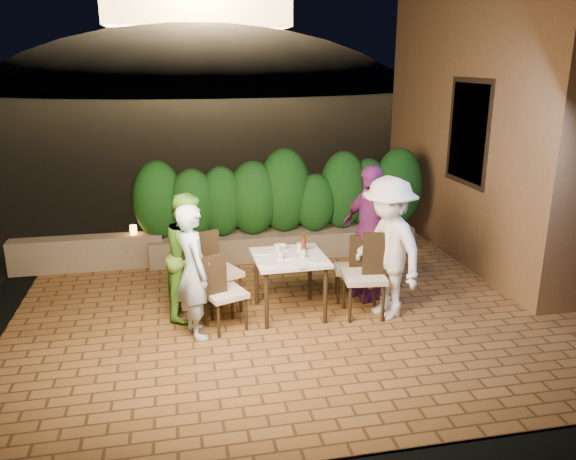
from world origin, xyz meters
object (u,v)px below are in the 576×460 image
object	(u,v)px
chair_left_front	(225,291)
chair_right_back	(350,268)
diner_blue	(193,271)
diner_green	(190,255)
diner_white	(388,248)
beer_bottle	(304,242)
dining_table	(290,285)
chair_left_back	(218,271)
diner_purple	(370,232)
parapet_lamp	(133,230)
chair_right_front	(364,275)
bowl	(281,247)

from	to	relation	value
chair_left_front	chair_right_back	world-z (taller)	chair_left_front
chair_left_front	diner_blue	world-z (taller)	diner_blue
diner_green	diner_white	xyz separation A→B (m)	(2.31, -0.51, 0.10)
beer_bottle	diner_white	xyz separation A→B (m)	(0.94, -0.36, -0.02)
beer_bottle	chair_right_back	world-z (taller)	beer_bottle
dining_table	chair_left_back	world-z (taller)	chair_left_back
diner_white	diner_purple	world-z (taller)	diner_purple
beer_bottle	diner_green	world-z (taller)	diner_green
beer_bottle	parapet_lamp	xyz separation A→B (m)	(-2.15, 2.05, -0.32)
diner_green	diner_white	world-z (taller)	diner_white
dining_table	chair_right_front	distance (m)	0.91
chair_right_back	bowl	bearing A→B (deg)	10.00
dining_table	parapet_lamp	world-z (taller)	dining_table
chair_left_back	chair_left_front	bearing A→B (deg)	-110.02
beer_bottle	chair_right_front	world-z (taller)	chair_right_front
beer_bottle	chair_right_front	xyz separation A→B (m)	(0.68, -0.30, -0.36)
chair_left_front	diner_blue	size ratio (longest dim) A/B	0.60
diner_blue	diner_purple	size ratio (longest dim) A/B	0.87
diner_purple	parapet_lamp	xyz separation A→B (m)	(-3.08, 1.80, -0.31)
beer_bottle	diner_blue	world-z (taller)	diner_blue
dining_table	chair_right_back	world-z (taller)	chair_right_back
beer_bottle	chair_right_back	distance (m)	0.83
diner_purple	parapet_lamp	world-z (taller)	diner_purple
beer_bottle	diner_green	distance (m)	1.38
chair_left_front	dining_table	bearing A→B (deg)	-4.16
parapet_lamp	beer_bottle	bearing A→B (deg)	-43.60
bowl	diner_white	size ratio (longest dim) A/B	0.10
bowl	parapet_lamp	world-z (taller)	bowl
diner_blue	diner_green	world-z (taller)	diner_blue
chair_left_front	parapet_lamp	xyz separation A→B (m)	(-1.15, 2.37, 0.11)
diner_purple	beer_bottle	bearing A→B (deg)	-94.29
dining_table	diner_blue	xyz separation A→B (m)	(-1.16, -0.34, 0.40)
bowl	diner_blue	xyz separation A→B (m)	(-1.11, -0.65, -0.00)
chair_right_back	chair_left_front	bearing A→B (deg)	29.44
beer_bottle	diner_blue	xyz separation A→B (m)	(-1.35, -0.41, -0.12)
chair_right_front	diner_green	size ratio (longest dim) A/B	0.69
dining_table	diner_blue	bearing A→B (deg)	-163.80
chair_right_back	diner_green	distance (m)	2.07
chair_left_front	chair_right_front	distance (m)	1.68
beer_bottle	bowl	distance (m)	0.36
dining_table	bowl	size ratio (longest dim) A/B	5.05
dining_table	diner_white	distance (m)	1.27
diner_purple	diner_white	bearing A→B (deg)	-17.87
chair_right_front	diner_purple	size ratio (longest dim) A/B	0.60
beer_bottle	diner_white	world-z (taller)	diner_white
chair_left_front	diner_white	size ratio (longest dim) A/B	0.53
bowl	diner_white	world-z (taller)	diner_white
beer_bottle	dining_table	bearing A→B (deg)	-158.67
beer_bottle	diner_purple	bearing A→B (deg)	14.83
beer_bottle	chair_right_front	size ratio (longest dim) A/B	0.26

